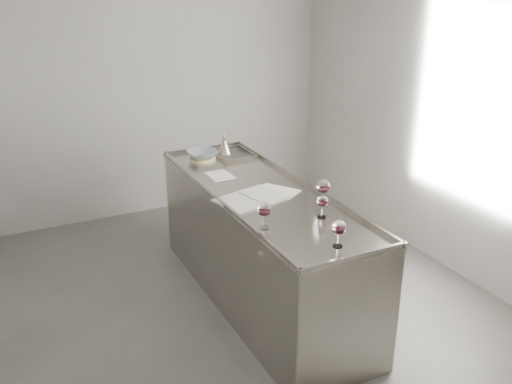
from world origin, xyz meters
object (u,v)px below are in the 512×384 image
wine_funnel (224,147)px  wine_glass_left (264,210)px  wine_glass_small (322,202)px  notebook (251,199)px  wine_glass_middle (339,228)px  wine_glass_right (323,187)px  ceramic_bowl (202,154)px  counter (261,247)px

wine_funnel → wine_glass_left: bearing=-104.4°
wine_glass_small → notebook: bearing=120.3°
wine_glass_middle → wine_glass_left: bearing=123.0°
wine_glass_small → wine_glass_right: bearing=55.3°
ceramic_bowl → wine_glass_left: bearing=-96.1°
wine_glass_right → wine_funnel: size_ratio=1.00×
wine_glass_right → wine_glass_small: wine_glass_right is taller
ceramic_bowl → wine_funnel: 0.25m
wine_glass_small → wine_funnel: wine_funnel is taller
ceramic_bowl → wine_glass_small: bearing=-80.0°
wine_glass_right → ceramic_bowl: size_ratio=0.76×
counter → notebook: size_ratio=4.39×
wine_glass_middle → notebook: (-0.14, 0.91, -0.12)m
wine_glass_middle → wine_glass_right: size_ratio=0.90×
notebook → ceramic_bowl: ceramic_bowl is taller
wine_glass_middle → wine_funnel: size_ratio=0.90×
wine_glass_left → wine_funnel: 1.62m
wine_glass_middle → wine_funnel: wine_funnel is taller
wine_glass_middle → ceramic_bowl: bearing=93.6°
wine_glass_small → ceramic_bowl: wine_glass_small is taller
wine_glass_middle → wine_glass_small: size_ratio=1.10×
counter → wine_glass_left: 0.87m
counter → ceramic_bowl: size_ratio=9.50×
wine_glass_left → notebook: wine_glass_left is taller
notebook → wine_funnel: size_ratio=2.85×
wine_glass_right → wine_funnel: (-0.15, 1.42, -0.08)m
counter → wine_glass_small: (0.15, -0.60, 0.58)m
counter → wine_funnel: bearing=82.6°
ceramic_bowl → wine_funnel: (0.24, 0.07, 0.01)m
ceramic_bowl → wine_glass_right: bearing=-73.8°
wine_glass_right → ceramic_bowl: bearing=106.2°
wine_glass_middle → counter: bearing=90.4°
wine_glass_small → notebook: size_ratio=0.29×
ceramic_bowl → wine_funnel: size_ratio=1.32×
wine_glass_right → wine_glass_small: size_ratio=1.23×
wine_glass_left → wine_glass_small: (0.43, -0.02, -0.02)m
wine_glass_small → wine_funnel: size_ratio=0.82×
wine_glass_left → counter: bearing=64.4°
wine_glass_middle → wine_glass_right: 0.65m
counter → wine_glass_small: 0.85m
counter → wine_glass_middle: (0.01, -1.01, 0.59)m
wine_glass_left → wine_glass_small: wine_glass_left is taller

